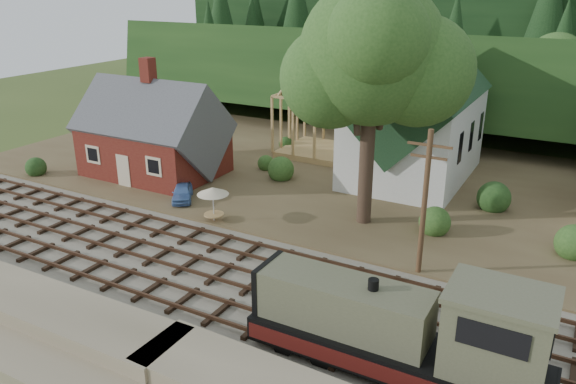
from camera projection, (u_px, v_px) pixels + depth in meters
The scene contains 15 objects.
ground at pixel (253, 288), 28.56m from camera, with size 140.00×140.00×0.00m, color #384C1E.
railroad_bed at pixel (253, 286), 28.53m from camera, with size 64.00×11.00×0.16m, color #726B5B.
village_flat at pixel (378, 181), 43.24m from camera, with size 64.00×26.00×0.30m, color brown.
hillside at pixel (453, 120), 62.94m from camera, with size 70.00×28.00×8.00m, color #1E3F19.
ridge at pixel (481, 96), 76.03m from camera, with size 80.00×20.00×12.00m, color black.
depot at pixel (154, 137), 43.66m from camera, with size 10.80×7.41×9.00m.
church at pixel (415, 116), 41.93m from camera, with size 8.40×15.17×13.00m.
timber_frame at pixel (330, 122), 48.12m from camera, with size 8.20×6.20×6.99m.
lattice_tower at pixel (360, 35), 50.64m from camera, with size 3.20×3.20×12.12m.
big_tree at pixel (375, 63), 32.21m from camera, with size 10.90×8.40×14.70m.
telegraph_pole_near at pixel (425, 202), 28.15m from camera, with size 2.20×0.28×8.00m.
locomotive at pixel (406, 333), 21.38m from camera, with size 11.53×2.88×4.62m.
car_blue at pixel (182, 192), 38.99m from camera, with size 1.32×3.27×1.11m, color #5C84C5.
car_green at pixel (122, 152), 47.95m from camera, with size 1.25×3.59×1.18m, color #81A773.
patio_set at pixel (213, 192), 35.18m from camera, with size 2.01×2.01×2.24m.
Camera 1 is at (13.64, -21.00, 14.69)m, focal length 35.00 mm.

